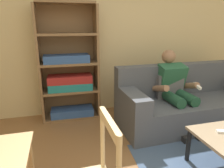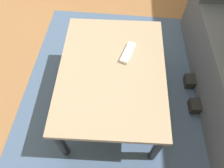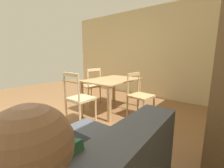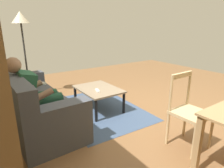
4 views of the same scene
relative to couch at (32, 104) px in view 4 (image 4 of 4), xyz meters
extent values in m
plane|color=brown|center=(-1.09, -1.71, -0.33)|extent=(8.58, 8.58, 0.00)
cube|color=#474C56|center=(0.01, -0.07, -0.12)|extent=(2.17, 0.90, 0.41)
cube|color=#474C56|center=(0.00, 0.25, 0.33)|extent=(2.15, 0.26, 0.49)
cube|color=#474C56|center=(-0.95, -0.09, 0.19)|extent=(0.26, 0.85, 0.22)
cube|color=#474C56|center=(0.96, -0.04, 0.19)|extent=(0.26, 0.85, 0.22)
cube|color=#56575D|center=(-0.27, 0.09, 0.26)|extent=(0.41, 0.17, 0.36)
cube|color=#23563D|center=(-0.24, 0.13, 0.33)|extent=(0.41, 0.35, 0.55)
sphere|color=#8C664C|center=(-0.24, 0.22, 0.70)|extent=(0.21, 0.21, 0.21)
cylinder|color=#1C4530|center=(-0.34, -0.15, 0.15)|extent=(0.16, 0.44, 0.15)
cylinder|color=#8C664C|center=(-0.34, -0.37, -0.12)|extent=(0.11, 0.11, 0.41)
cube|color=black|center=(-0.33, -0.45, -0.29)|extent=(0.11, 0.24, 0.08)
cylinder|color=#1C4530|center=(-0.12, -0.15, 0.15)|extent=(0.16, 0.44, 0.15)
cylinder|color=#8C664C|center=(-0.12, -0.37, -0.12)|extent=(0.11, 0.11, 0.41)
cube|color=black|center=(-0.11, -0.45, -0.29)|extent=(0.11, 0.24, 0.08)
cylinder|color=#8C664C|center=(-0.49, -0.04, 0.28)|extent=(0.10, 0.35, 0.19)
cylinder|color=#8C664C|center=(0.01, -0.02, 0.28)|extent=(0.10, 0.35, 0.19)
cube|color=white|center=(0.02, -0.18, 0.32)|extent=(0.04, 0.16, 0.08)
cube|color=gray|center=(-0.14, -1.15, 0.08)|extent=(0.89, 0.65, 0.03)
cylinder|color=black|center=(-0.54, -1.44, -0.13)|extent=(0.05, 0.05, 0.39)
cylinder|color=black|center=(0.26, -1.44, -0.13)|extent=(0.05, 0.05, 0.39)
cylinder|color=black|center=(-0.54, -0.86, -0.13)|extent=(0.05, 0.05, 0.39)
cylinder|color=black|center=(0.26, -0.86, -0.13)|extent=(0.05, 0.05, 0.39)
cube|color=white|center=(-0.27, -1.05, 0.10)|extent=(0.18, 0.10, 0.02)
cube|color=tan|center=(-2.16, -1.12, 0.02)|extent=(0.06, 0.06, 0.69)
cube|color=#D1B27F|center=(-1.81, -1.51, 0.14)|extent=(0.43, 0.43, 0.04)
cylinder|color=#D1B27F|center=(-2.00, -1.32, -0.09)|extent=(0.04, 0.04, 0.47)
cylinder|color=#D1B27F|center=(-2.00, -1.70, -0.09)|extent=(0.04, 0.04, 0.47)
cylinder|color=#D1B27F|center=(-1.62, -1.32, -0.09)|extent=(0.04, 0.04, 0.47)
cylinder|color=#D1B27F|center=(-1.62, -1.70, -0.09)|extent=(0.04, 0.04, 0.47)
cylinder|color=#D1B27F|center=(-1.62, -1.32, 0.39)|extent=(0.03, 0.03, 0.49)
cylinder|color=#D1B27F|center=(-1.62, -1.70, 0.39)|extent=(0.03, 0.03, 0.49)
cube|color=#D1B27F|center=(-1.62, -1.51, 0.60)|extent=(0.04, 0.38, 0.06)
cube|color=#3D5170|center=(-0.14, -1.15, -0.32)|extent=(2.06, 1.49, 0.01)
cylinder|color=black|center=(1.47, -0.27, -0.31)|extent=(0.28, 0.28, 0.03)
cylinder|color=#333333|center=(1.47, -0.27, 0.46)|extent=(0.04, 0.04, 1.57)
cone|color=beige|center=(1.47, -0.27, 1.37)|extent=(0.36, 0.36, 0.24)
camera|label=1|loc=(-1.89, -2.58, 1.17)|focal=32.83mm
camera|label=2|loc=(0.64, -1.11, 1.15)|focal=34.52mm
camera|label=3|loc=(-0.11, 0.57, 0.91)|focal=23.95mm
camera|label=4|loc=(-3.06, 0.57, 1.20)|focal=30.91mm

